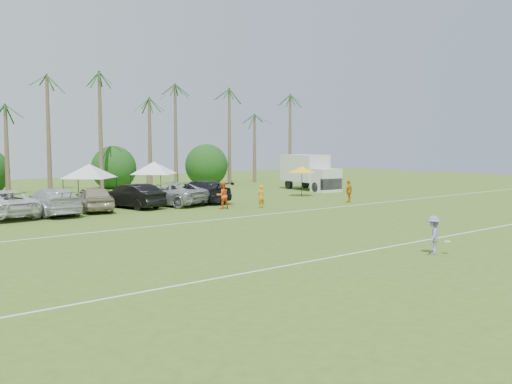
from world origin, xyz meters
TOP-DOWN VIEW (x-y plane):
  - ground at (0.00, 0.00)m, footprint 120.00×120.00m
  - field_lines at (0.00, 8.00)m, footprint 80.00×12.10m
  - palm_tree_4 at (-4.00, 38.00)m, footprint 2.40×2.40m
  - palm_tree_5 at (0.00, 38.00)m, footprint 2.40×2.40m
  - palm_tree_6 at (4.00, 38.00)m, footprint 2.40×2.40m
  - palm_tree_7 at (8.00, 38.00)m, footprint 2.40×2.40m
  - palm_tree_8 at (13.00, 38.00)m, footprint 2.40×2.40m
  - palm_tree_9 at (18.00, 38.00)m, footprint 2.40×2.40m
  - palm_tree_10 at (23.00, 38.00)m, footprint 2.40×2.40m
  - palm_tree_11 at (27.00, 38.00)m, footprint 2.40×2.40m
  - bush_tree_2 at (6.00, 39.00)m, footprint 4.00×4.00m
  - bush_tree_3 at (16.00, 39.00)m, footprint 4.00×4.00m
  - sideline_player_a at (6.48, 17.06)m, footprint 0.61×0.42m
  - sideline_player_b at (4.08, 18.32)m, footprint 0.99×0.83m
  - sideline_player_c at (13.92, 15.57)m, footprint 1.09×0.72m
  - box_truck at (19.75, 25.71)m, footprint 3.22×6.78m
  - canopy_tent_left at (-2.25, 25.86)m, footprint 4.35×4.35m
  - canopy_tent_right at (4.10, 27.87)m, footprint 4.32×4.32m
  - market_umbrella at (14.57, 21.43)m, footprint 2.29×2.29m
  - frisbee_player at (1.34, -0.17)m, footprint 1.18×1.00m
  - parked_car_2 at (-9.11, 22.86)m, footprint 3.25×6.30m
  - parked_car_3 at (-6.26, 22.42)m, footprint 2.39×5.86m
  - parked_car_4 at (-3.40, 22.63)m, footprint 2.94×5.28m
  - parked_car_5 at (-0.54, 22.64)m, footprint 2.87×5.42m
  - parked_car_6 at (2.32, 22.67)m, footprint 4.48×6.67m
  - parked_car_7 at (5.17, 22.79)m, footprint 2.61×5.94m

SIDE VIEW (x-z plane):
  - ground at x=0.00m, z-range 0.00..0.00m
  - field_lines at x=0.00m, z-range 0.00..0.01m
  - frisbee_player at x=1.34m, z-range 0.00..1.59m
  - sideline_player_a at x=6.48m, z-range 0.00..1.59m
  - parked_car_2 at x=-9.11m, z-range 0.00..1.70m
  - parked_car_3 at x=-6.26m, z-range 0.00..1.70m
  - parked_car_4 at x=-3.40m, z-range 0.00..1.70m
  - parked_car_5 at x=-0.54m, z-range 0.00..1.70m
  - parked_car_6 at x=2.32m, z-range 0.00..1.70m
  - parked_car_7 at x=5.17m, z-range 0.00..1.70m
  - sideline_player_c at x=13.92m, z-range 0.00..1.72m
  - sideline_player_b at x=4.08m, z-range 0.00..1.85m
  - bush_tree_2 at x=6.00m, z-range -0.20..3.80m
  - bush_tree_3 at x=16.00m, z-range -0.20..3.80m
  - box_truck at x=19.75m, z-range 0.12..3.49m
  - market_umbrella at x=14.57m, z-range 1.01..3.57m
  - canopy_tent_right at x=4.10m, z-range 1.25..4.75m
  - canopy_tent_left at x=-2.25m, z-range 1.26..4.78m
  - palm_tree_4 at x=-4.00m, z-range 3.03..11.93m
  - palm_tree_8 at x=13.00m, z-range 3.03..11.93m
  - palm_tree_5 at x=0.00m, z-range 3.40..13.30m
  - palm_tree_9 at x=18.00m, z-range 3.40..13.30m
  - palm_tree_6 at x=4.00m, z-range 3.76..14.66m
  - palm_tree_10 at x=23.00m, z-range 3.76..14.66m
  - palm_tree_7 at x=8.00m, z-range 4.11..16.01m
  - palm_tree_11 at x=27.00m, z-range 4.11..16.01m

